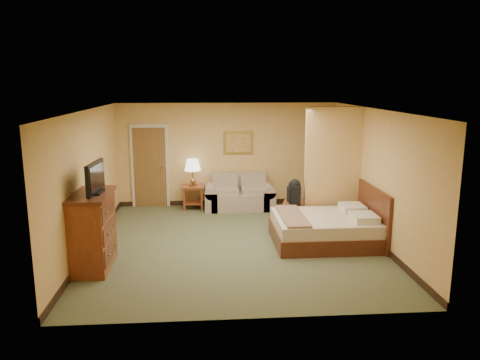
{
  "coord_description": "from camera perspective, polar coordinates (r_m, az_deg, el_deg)",
  "views": [
    {
      "loc": [
        -0.57,
        -8.71,
        3.1
      ],
      "look_at": [
        0.14,
        0.6,
        1.14
      ],
      "focal_mm": 35.0,
      "sensor_mm": 36.0,
      "label": 1
    }
  ],
  "objects": [
    {
      "name": "door",
      "position": [
        11.94,
        -10.92,
        1.65
      ],
      "size": [
        0.94,
        0.16,
        2.1
      ],
      "color": "beige",
      "rests_on": "floor"
    },
    {
      "name": "coffee_table",
      "position": [
        10.41,
        7.42,
        -3.53
      ],
      "size": [
        0.95,
        0.95,
        0.5
      ],
      "rotation": [
        0.0,
        0.0,
        -0.26
      ],
      "color": "maroon",
      "rests_on": "floor"
    },
    {
      "name": "table_lamp",
      "position": [
        11.54,
        -5.81,
        1.75
      ],
      "size": [
        0.4,
        0.4,
        0.66
      ],
      "color": "#A1743B",
      "rests_on": "side_table"
    },
    {
      "name": "partition",
      "position": [
        10.17,
        11.24,
        1.42
      ],
      "size": [
        1.2,
        0.15,
        2.6
      ],
      "primitive_type": "cube",
      "color": "#DFAF5F",
      "rests_on": "floor"
    },
    {
      "name": "ceiling",
      "position": [
        8.74,
        -0.61,
        8.56
      ],
      "size": [
        6.0,
        6.0,
        0.0
      ],
      "primitive_type": "plane",
      "rotation": [
        3.14,
        0.0,
        0.0
      ],
      "color": "white",
      "rests_on": "back_wall"
    },
    {
      "name": "left_wall",
      "position": [
        9.16,
        -18.02,
        -0.08
      ],
      "size": [
        0.02,
        6.0,
        2.6
      ],
      "primitive_type": "cube",
      "color": "#DFAF5F",
      "rests_on": "floor"
    },
    {
      "name": "dresser",
      "position": [
        8.27,
        -17.54,
        -5.9
      ],
      "size": [
        0.64,
        1.22,
        1.3
      ],
      "color": "maroon",
      "rests_on": "floor"
    },
    {
      "name": "bed",
      "position": [
        9.37,
        10.7,
        -5.77
      ],
      "size": [
        2.0,
        1.7,
        1.1
      ],
      "color": "#491E11",
      "rests_on": "floor"
    },
    {
      "name": "loveseat",
      "position": [
        11.66,
        -0.07,
        -2.14
      ],
      "size": [
        1.72,
        0.8,
        0.87
      ],
      "color": "tan",
      "rests_on": "floor"
    },
    {
      "name": "baseboard",
      "position": [
        12.1,
        -1.51,
        -2.71
      ],
      "size": [
        5.5,
        0.02,
        0.12
      ],
      "primitive_type": "cube",
      "color": "black",
      "rests_on": "floor"
    },
    {
      "name": "right_wall",
      "position": [
        9.5,
        16.21,
        0.44
      ],
      "size": [
        0.02,
        6.0,
        2.6
      ],
      "primitive_type": "cube",
      "color": "#DFAF5F",
      "rests_on": "floor"
    },
    {
      "name": "back_wall",
      "position": [
        11.86,
        -1.54,
        3.11
      ],
      "size": [
        5.5,
        0.02,
        2.6
      ],
      "primitive_type": "cube",
      "color": "#DFAF5F",
      "rests_on": "floor"
    },
    {
      "name": "floor",
      "position": [
        9.26,
        -0.57,
        -7.71
      ],
      "size": [
        6.0,
        6.0,
        0.0
      ],
      "primitive_type": "plane",
      "color": "#535939",
      "rests_on": "ground"
    },
    {
      "name": "wall_picture",
      "position": [
        11.81,
        -0.22,
        4.54
      ],
      "size": [
        0.74,
        0.04,
        0.58
      ],
      "color": "#B78E3F",
      "rests_on": "back_wall"
    },
    {
      "name": "tv",
      "position": [
        8.03,
        -17.24,
        0.16
      ],
      "size": [
        0.24,
        0.85,
        0.52
      ],
      "rotation": [
        0.0,
        0.0,
        -0.07
      ],
      "color": "black",
      "rests_on": "dresser"
    },
    {
      "name": "backpack",
      "position": [
        10.04,
        6.67,
        -1.34
      ],
      "size": [
        0.25,
        0.32,
        0.54
      ],
      "rotation": [
        0.0,
        0.0,
        0.01
      ],
      "color": "black",
      "rests_on": "bed"
    },
    {
      "name": "side_table",
      "position": [
        11.68,
        -5.73,
        -1.65
      ],
      "size": [
        0.53,
        0.53,
        0.59
      ],
      "color": "maroon",
      "rests_on": "floor"
    }
  ]
}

